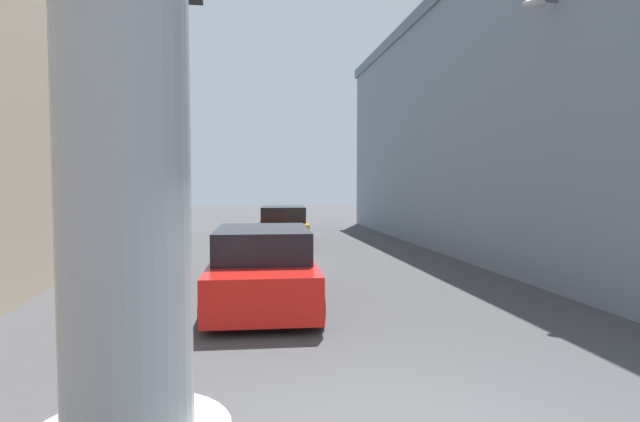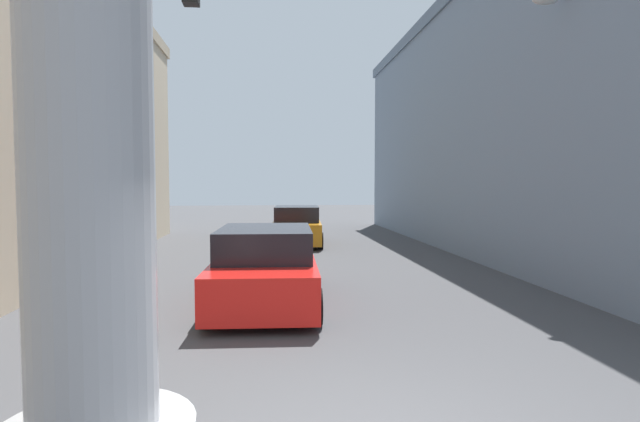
# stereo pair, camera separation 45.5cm
# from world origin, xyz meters

# --- Properties ---
(ground_plane) EXTENTS (88.01, 88.01, 0.00)m
(ground_plane) POSITION_xyz_m (0.00, 10.00, 0.00)
(ground_plane) COLOR #424244
(building_right) EXTENTS (9.14, 25.91, 9.41)m
(building_right) POSITION_xyz_m (10.00, 13.13, 4.72)
(building_right) COLOR slate
(building_right) RESTS_ON ground
(street_lamp) EXTENTS (2.25, 0.28, 6.66)m
(street_lamp) POSITION_xyz_m (6.54, 6.18, 4.04)
(street_lamp) COLOR #59595E
(street_lamp) RESTS_ON ground
(car_lead) EXTENTS (2.28, 4.80, 1.56)m
(car_lead) POSITION_xyz_m (-1.00, 6.03, 0.74)
(car_lead) COLOR black
(car_lead) RESTS_ON ground
(car_far) EXTENTS (2.24, 4.41, 1.56)m
(car_far) POSITION_xyz_m (0.20, 15.94, 0.74)
(car_far) COLOR black
(car_far) RESTS_ON ground
(palm_tree_mid_right) EXTENTS (2.88, 2.64, 8.08)m
(palm_tree_mid_right) POSITION_xyz_m (7.02, 12.29, 5.34)
(palm_tree_mid_right) COLOR brown
(palm_tree_mid_right) RESTS_ON ground
(palm_tree_far_right) EXTENTS (3.20, 3.28, 7.06)m
(palm_tree_far_right) POSITION_xyz_m (7.32, 19.12, 4.32)
(palm_tree_far_right) COLOR brown
(palm_tree_far_right) RESTS_ON ground
(palm_tree_mid_left) EXTENTS (3.23, 3.13, 6.84)m
(palm_tree_mid_left) POSITION_xyz_m (-7.38, 9.65, 4.29)
(palm_tree_mid_left) COLOR brown
(palm_tree_mid_left) RESTS_ON ground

